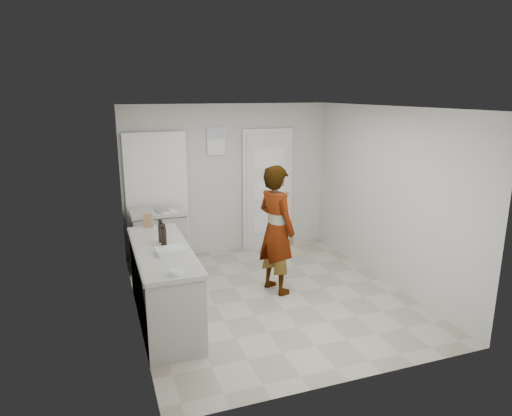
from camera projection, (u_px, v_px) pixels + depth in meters
name	position (u px, v px, depth m)	size (l,w,h in m)	color
ground	(271.00, 296.00, 6.18)	(4.00, 4.00, 0.00)	#A09A86
room_shell	(219.00, 194.00, 7.65)	(4.00, 4.00, 4.00)	beige
main_counter	(164.00, 288.00, 5.42)	(0.64, 1.96, 0.93)	#B0B0AC
side_counter	(160.00, 241.00, 7.08)	(0.84, 0.61, 0.93)	#B0B0AC
person	(276.00, 230.00, 6.15)	(0.64, 0.42, 1.76)	silver
cake_mix_box	(148.00, 220.00, 6.08)	(0.11, 0.05, 0.19)	#A37851
spice_jar	(165.00, 232.00, 5.75)	(0.06, 0.06, 0.09)	tan
oil_cruet_a	(164.00, 235.00, 5.36)	(0.07, 0.07, 0.27)	black
oil_cruet_b	(161.00, 231.00, 5.47)	(0.07, 0.07, 0.29)	black
baking_dish	(171.00, 251.00, 5.13)	(0.35, 0.27, 0.06)	silver
egg_bowl	(176.00, 272.00, 4.51)	(0.13, 0.13, 0.05)	silver
papers	(167.00, 211.00, 6.90)	(0.23, 0.29, 0.01)	white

